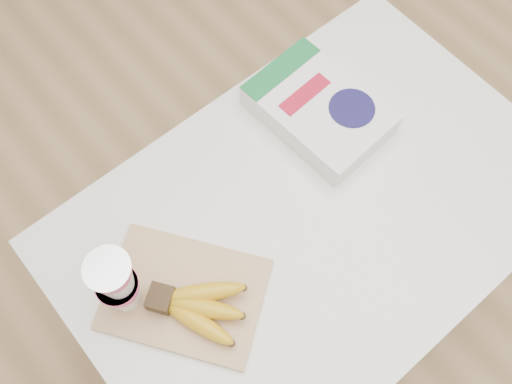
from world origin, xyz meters
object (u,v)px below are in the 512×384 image
at_px(cutting_board, 185,294).
at_px(bananas, 197,306).
at_px(yogurt_stack, 117,283).
at_px(cereal_box, 319,110).
at_px(table, 301,267).

distance_m(cutting_board, bananas, 0.05).
xyz_separation_m(yogurt_stack, cereal_box, (0.55, 0.07, -0.08)).
height_order(table, cereal_box, cereal_box).
distance_m(cutting_board, cereal_box, 0.48).
height_order(cutting_board, cereal_box, cereal_box).
relative_size(bananas, yogurt_stack, 1.01).
bearing_deg(cutting_board, table, -40.22).
xyz_separation_m(table, cereal_box, (0.15, 0.16, 0.41)).
bearing_deg(yogurt_stack, bananas, -49.27).
height_order(cutting_board, yogurt_stack, yogurt_stack).
xyz_separation_m(bananas, yogurt_stack, (-0.09, 0.10, 0.08)).
distance_m(table, yogurt_stack, 0.64).
bearing_deg(bananas, cereal_box, 20.52).
relative_size(yogurt_stack, cereal_box, 0.62).
relative_size(cutting_board, bananas, 1.56).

